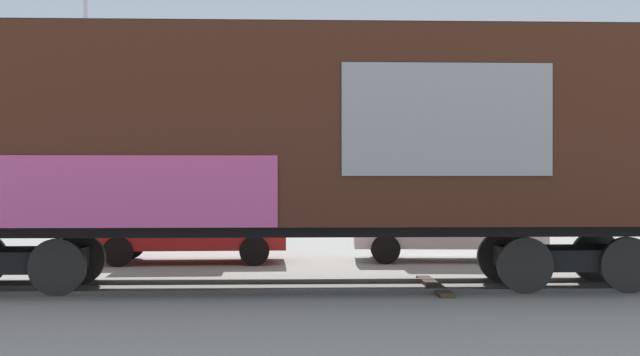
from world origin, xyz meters
TOP-DOWN VIEW (x-y plane):
  - ground_plane at (0.00, 0.00)m, footprint 260.00×260.00m
  - track at (0.50, -0.03)m, footprint 59.94×6.49m
  - freight_car at (0.13, -0.00)m, footprint 15.03×4.00m
  - flagpole at (-4.61, 10.19)m, footprint 1.49×0.84m
  - hillside at (0.02, 79.38)m, footprint 137.15×43.55m
  - parked_car_red at (-1.85, 4.77)m, footprint 4.31×2.12m
  - parked_car_white at (3.99, 4.48)m, footprint 4.43×2.36m

SIDE VIEW (x-z plane):
  - ground_plane at x=0.00m, z-range 0.00..0.00m
  - track at x=0.50m, z-range 0.00..0.08m
  - parked_car_red at x=-1.85m, z-range 0.00..1.76m
  - parked_car_white at x=3.99m, z-range 0.01..1.77m
  - freight_car at x=0.13m, z-range 0.36..4.90m
  - hillside at x=0.02m, z-range -2.24..10.53m
  - flagpole at x=-4.61m, z-range 1.25..9.74m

